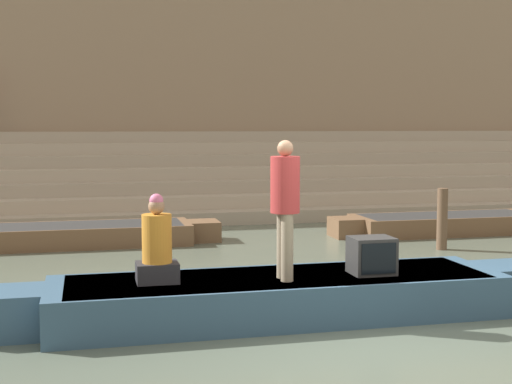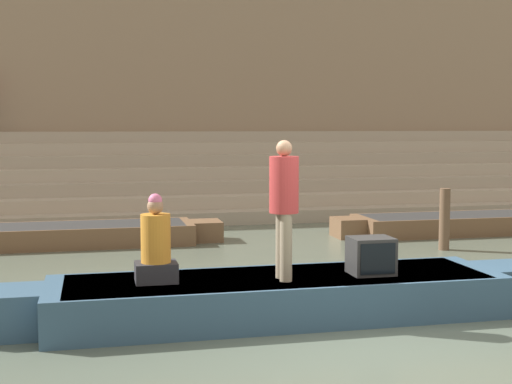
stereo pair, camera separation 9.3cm
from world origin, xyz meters
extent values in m
plane|color=#566051|center=(0.00, 0.00, 0.00)|extent=(120.00, 120.00, 0.00)
cube|color=tan|center=(0.00, 11.06, 0.15)|extent=(36.00, 4.45, 0.30)
cube|color=#B2A28D|center=(0.00, 11.37, 0.45)|extent=(36.00, 3.81, 0.30)
cube|color=tan|center=(0.00, 11.69, 0.76)|extent=(36.00, 3.18, 0.30)
cube|color=#B2A28D|center=(0.00, 12.01, 1.06)|extent=(36.00, 2.54, 0.30)
cube|color=tan|center=(0.00, 12.33, 1.36)|extent=(36.00, 1.91, 0.30)
cube|color=#B2A28D|center=(0.00, 12.65, 1.66)|extent=(36.00, 1.27, 0.30)
cube|color=tan|center=(0.00, 12.96, 1.96)|extent=(36.00, 0.64, 0.30)
cube|color=#937A60|center=(0.00, 13.88, 4.36)|extent=(34.20, 1.20, 8.72)
cube|color=brown|center=(0.00, 13.26, 0.30)|extent=(34.20, 0.12, 0.60)
cube|color=#33516B|center=(-0.85, 1.01, 0.25)|extent=(5.41, 1.42, 0.50)
cube|color=beige|center=(-0.85, 1.01, 0.48)|extent=(4.98, 1.32, 0.05)
cube|color=#33516B|center=(2.23, 1.01, 0.25)|extent=(0.76, 0.78, 0.50)
cube|color=#33516B|center=(-3.94, 1.01, 0.25)|extent=(0.76, 0.78, 0.50)
cylinder|color=olive|center=(-1.67, 1.83, 0.40)|extent=(2.78, 0.04, 0.04)
cylinder|color=gray|center=(-0.84, 0.93, 0.89)|extent=(0.14, 0.14, 0.78)
cylinder|color=gray|center=(-0.84, 0.74, 0.89)|extent=(0.14, 0.14, 0.78)
cylinder|color=#B23333|center=(-0.84, 0.84, 1.61)|extent=(0.34, 0.34, 0.65)
sphere|color=#9E7556|center=(-0.84, 0.84, 2.03)|extent=(0.19, 0.19, 0.19)
cube|color=#28282D|center=(-2.30, 1.04, 0.62)|extent=(0.48, 0.38, 0.23)
cylinder|color=orange|center=(-2.30, 1.04, 1.01)|extent=(0.34, 0.34, 0.56)
sphere|color=#9E7556|center=(-2.30, 1.04, 1.38)|extent=(0.19, 0.19, 0.19)
sphere|color=pink|center=(-2.30, 1.04, 1.44)|extent=(0.16, 0.16, 0.16)
cube|color=#2D2D2D|center=(0.27, 0.90, 0.72)|extent=(0.51, 0.42, 0.45)
cube|color=black|center=(0.27, 0.69, 0.72)|extent=(0.43, 0.02, 0.37)
cube|color=brown|center=(4.39, 6.63, 0.20)|extent=(4.00, 1.33, 0.40)
cube|color=#2D2D2D|center=(4.39, 6.63, 0.37)|extent=(3.68, 1.23, 0.05)
cube|color=brown|center=(2.11, 6.63, 0.20)|extent=(0.56, 0.73, 0.40)
cube|color=brown|center=(-3.20, 6.88, 0.20)|extent=(4.21, 1.33, 0.40)
cube|color=#2D2D2D|center=(-3.20, 6.88, 0.37)|extent=(3.87, 1.23, 0.05)
cube|color=brown|center=(-0.80, 6.88, 0.20)|extent=(0.59, 0.73, 0.40)
cylinder|color=brown|center=(3.31, 4.82, 0.57)|extent=(0.19, 0.19, 1.14)
camera|label=1|loc=(-3.09, -7.04, 2.30)|focal=50.00mm
camera|label=2|loc=(-2.99, -7.06, 2.30)|focal=50.00mm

